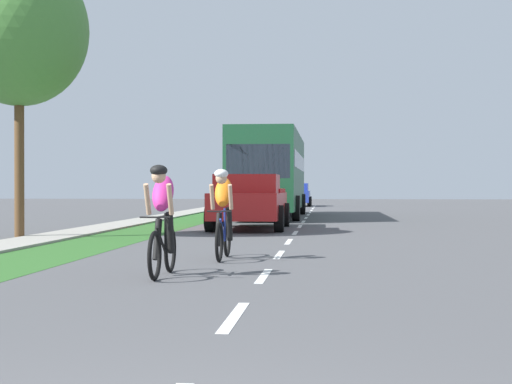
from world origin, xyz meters
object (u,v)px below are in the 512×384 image
at_px(cyclist_trailing, 223,213).
at_px(pickup_red, 249,202).
at_px(street_tree_near, 19,31).
at_px(bus_dark_green, 270,170).
at_px(sedan_blue, 296,195).
at_px(cyclist_lead, 162,219).

height_order(cyclist_trailing, pickup_red, pickup_red).
xyz_separation_m(cyclist_trailing, street_tree_near, (-5.84, 5.24, 4.35)).
xyz_separation_m(cyclist_trailing, bus_dark_green, (-0.62, 19.35, 1.17)).
relative_size(pickup_red, street_tree_near, 0.72).
distance_m(bus_dark_green, sedan_blue, 18.96).
bearing_deg(pickup_red, sedan_blue, 89.52).
bearing_deg(cyclist_trailing, street_tree_near, 138.06).
xyz_separation_m(cyclist_lead, cyclist_trailing, (0.51, 2.65, 0.00)).
distance_m(cyclist_lead, bus_dark_green, 22.04).
xyz_separation_m(cyclist_lead, pickup_red, (-0.02, 12.43, 0.02)).
bearing_deg(cyclist_lead, bus_dark_green, 90.29).
bearing_deg(cyclist_lead, pickup_red, 90.10).
bearing_deg(bus_dark_green, pickup_red, -89.47).
relative_size(cyclist_lead, pickup_red, 0.34).
relative_size(pickup_red, bus_dark_green, 0.44).
xyz_separation_m(cyclist_lead, sedan_blue, (0.22, 40.93, -0.04)).
height_order(cyclist_trailing, street_tree_near, street_tree_near).
bearing_deg(street_tree_near, cyclist_trailing, -41.94).
height_order(pickup_red, bus_dark_green, bus_dark_green).
distance_m(pickup_red, bus_dark_green, 9.65).
xyz_separation_m(pickup_red, street_tree_near, (-5.31, -4.53, 4.34)).
xyz_separation_m(cyclist_trailing, sedan_blue, (-0.29, 38.27, -0.04)).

